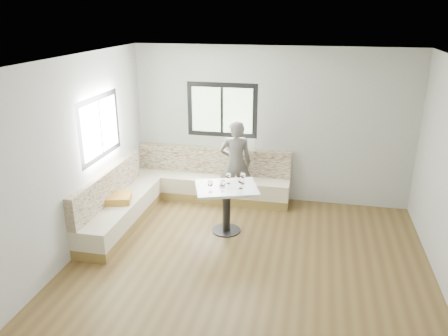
{
  "coord_description": "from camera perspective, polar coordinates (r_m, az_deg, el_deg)",
  "views": [
    {
      "loc": [
        0.78,
        -5.12,
        3.37
      ],
      "look_at": [
        -0.57,
        1.13,
        1.04
      ],
      "focal_mm": 35.0,
      "sensor_mm": 36.0,
      "label": 1
    }
  ],
  "objects": [
    {
      "name": "table",
      "position": [
        6.88,
        0.31,
        -3.94
      ],
      "size": [
        1.13,
        1.0,
        0.77
      ],
      "rotation": [
        0.0,
        0.0,
        0.34
      ],
      "color": "black",
      "rests_on": "ground"
    },
    {
      "name": "wine_glass_a",
      "position": [
        6.56,
        -1.81,
        -2.06
      ],
      "size": [
        0.09,
        0.09,
        0.19
      ],
      "color": "white",
      "rests_on": "table"
    },
    {
      "name": "olive_ramekin",
      "position": [
        6.8,
        -0.26,
        -2.25
      ],
      "size": [
        0.1,
        0.1,
        0.04
      ],
      "color": "white",
      "rests_on": "table"
    },
    {
      "name": "wine_glass_e",
      "position": [
        6.87,
        2.46,
        -1.03
      ],
      "size": [
        0.09,
        0.09,
        0.19
      ],
      "color": "white",
      "rests_on": "table"
    },
    {
      "name": "wine_glass_b",
      "position": [
        6.57,
        -0.15,
        -2.01
      ],
      "size": [
        0.09,
        0.09,
        0.19
      ],
      "color": "white",
      "rests_on": "table"
    },
    {
      "name": "wine_glass_c",
      "position": [
        6.68,
        2.18,
        -1.64
      ],
      "size": [
        0.09,
        0.09,
        0.19
      ],
      "color": "white",
      "rests_on": "table"
    },
    {
      "name": "room",
      "position": [
        5.62,
        2.63,
        -0.41
      ],
      "size": [
        5.01,
        5.01,
        2.81
      ],
      "color": "brown",
      "rests_on": "ground"
    },
    {
      "name": "banquette",
      "position": [
        7.77,
        -6.6,
        -3.14
      ],
      "size": [
        2.9,
        2.8,
        0.95
      ],
      "color": "olive",
      "rests_on": "ground"
    },
    {
      "name": "wine_glass_d",
      "position": [
        6.87,
        0.57,
        -1.01
      ],
      "size": [
        0.09,
        0.09,
        0.19
      ],
      "color": "white",
      "rests_on": "table"
    },
    {
      "name": "person",
      "position": [
        7.81,
        1.51,
        0.67
      ],
      "size": [
        0.65,
        0.5,
        1.57
      ],
      "primitive_type": "imported",
      "rotation": [
        0.0,
        0.0,
        3.39
      ],
      "color": "#54504C",
      "rests_on": "ground"
    }
  ]
}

